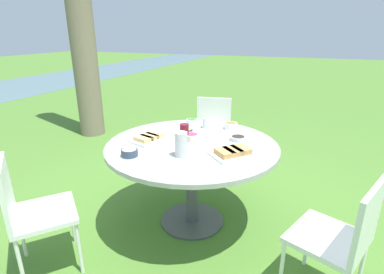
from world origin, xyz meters
TOP-DOWN VIEW (x-y plane):
  - ground_plane at (0.00, 0.00)m, footprint 40.00×40.00m
  - dining_table at (0.00, 0.00)m, footprint 1.47×1.47m
  - chair_near_left at (-0.98, 0.83)m, footprint 0.60×0.61m
  - chair_near_right at (-0.48, -1.18)m, footprint 0.57×0.55m
  - chair_far_back at (1.26, 0.22)m, footprint 0.49×0.51m
  - water_pitcher at (-0.29, -0.03)m, footprint 0.10×0.10m
  - wine_glass at (-0.04, 0.05)m, footprint 0.08×0.08m
  - platter_bread_main at (-0.08, 0.37)m, footprint 0.35×0.29m
  - platter_charcuterie at (-0.14, -0.39)m, footprint 0.40×0.39m
  - bowl_fries at (0.25, 0.15)m, footprint 0.10×0.10m
  - bowl_salad at (0.48, 0.20)m, footprint 0.11×0.11m
  - bowl_olives at (0.23, -0.35)m, footprint 0.14×0.14m
  - bowl_dip_red at (0.08, 0.04)m, footprint 0.14×0.14m
  - bowl_dip_cream at (-0.43, 0.34)m, footprint 0.13×0.13m
  - bowl_roasted_veg at (0.52, -0.20)m, footprint 0.13×0.13m
  - cup_water_near at (0.46, 0.04)m, footprint 0.06×0.06m

SIDE VIEW (x-z plane):
  - ground_plane at x=0.00m, z-range 0.00..0.00m
  - chair_near_left at x=-0.98m, z-range 0.08..0.97m
  - chair_near_right at x=-0.48m, z-range 0.08..0.97m
  - chair_far_back at x=1.26m, z-range 0.08..0.97m
  - dining_table at x=0.00m, z-range 0.28..1.06m
  - bowl_olives at x=0.23m, z-range 0.78..0.82m
  - bowl_fries at x=0.25m, z-range 0.78..0.82m
  - platter_bread_main at x=-0.08m, z-range 0.77..0.83m
  - platter_charcuterie at x=-0.14m, z-range 0.77..0.83m
  - bowl_dip_red at x=0.08m, z-range 0.78..0.84m
  - bowl_dip_cream at x=-0.43m, z-range 0.78..0.84m
  - bowl_roasted_veg at x=0.52m, z-range 0.78..0.84m
  - bowl_salad at x=0.48m, z-range 0.78..0.85m
  - cup_water_near at x=0.46m, z-range 0.78..0.88m
  - water_pitcher at x=-0.29m, z-range 0.78..0.97m
  - wine_glass at x=-0.04m, z-range 0.82..1.00m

